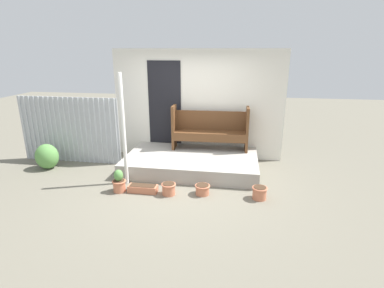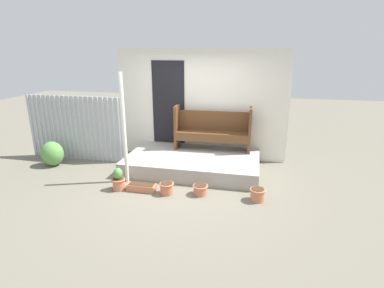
# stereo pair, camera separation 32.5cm
# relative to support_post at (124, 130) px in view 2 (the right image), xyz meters

# --- Properties ---
(ground_plane) EXTENTS (24.00, 24.00, 0.00)m
(ground_plane) POSITION_rel_support_post_xyz_m (1.04, 0.07, -1.09)
(ground_plane) COLOR #706B5B
(porch_slab) EXTENTS (2.89, 1.71, 0.32)m
(porch_slab) POSITION_rel_support_post_xyz_m (1.17, 0.93, -0.93)
(porch_slab) COLOR #A8A399
(porch_slab) RESTS_ON ground_plane
(house_wall) EXTENTS (4.09, 0.08, 2.60)m
(house_wall) POSITION_rel_support_post_xyz_m (1.13, 1.81, 0.21)
(house_wall) COLOR white
(house_wall) RESTS_ON ground_plane
(fence_corrugated) EXTENTS (2.45, 0.05, 1.55)m
(fence_corrugated) POSITION_rel_support_post_xyz_m (-1.73, 0.97, -0.32)
(fence_corrugated) COLOR #ADB2B7
(fence_corrugated) RESTS_ON ground_plane
(support_post) EXTENTS (0.07, 0.07, 2.18)m
(support_post) POSITION_rel_support_post_xyz_m (0.00, 0.00, 0.00)
(support_post) COLOR white
(support_post) RESTS_ON ground_plane
(bench) EXTENTS (1.76, 0.46, 1.02)m
(bench) POSITION_rel_support_post_xyz_m (1.52, 1.48, -0.26)
(bench) COLOR brown
(bench) RESTS_ON porch_slab
(flower_pot_left) EXTENTS (0.27, 0.27, 0.44)m
(flower_pot_left) POSITION_rel_support_post_xyz_m (-0.00, -0.39, -0.90)
(flower_pot_left) COLOR #C67251
(flower_pot_left) RESTS_ON ground_plane
(flower_pot_middle) EXTENTS (0.28, 0.28, 0.22)m
(flower_pot_middle) POSITION_rel_support_post_xyz_m (0.95, -0.37, -0.97)
(flower_pot_middle) COLOR #C67251
(flower_pot_middle) RESTS_ON ground_plane
(flower_pot_right) EXTENTS (0.29, 0.29, 0.19)m
(flower_pot_right) POSITION_rel_support_post_xyz_m (1.56, -0.26, -0.98)
(flower_pot_right) COLOR #C67251
(flower_pot_right) RESTS_ON ground_plane
(flower_pot_far_right) EXTENTS (0.28, 0.28, 0.23)m
(flower_pot_far_right) POSITION_rel_support_post_xyz_m (2.60, -0.27, -0.96)
(flower_pot_far_right) COLOR #C67251
(flower_pot_far_right) RESTS_ON ground_plane
(planter_box_rect) EXTENTS (0.55, 0.20, 0.14)m
(planter_box_rect) POSITION_rel_support_post_xyz_m (0.44, -0.34, -1.02)
(planter_box_rect) COLOR #C67251
(planter_box_rect) RESTS_ON ground_plane
(shrub_by_fence) EXTENTS (0.51, 0.46, 0.57)m
(shrub_by_fence) POSITION_rel_support_post_xyz_m (-2.04, 0.46, -0.81)
(shrub_by_fence) COLOR #599347
(shrub_by_fence) RESTS_ON ground_plane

